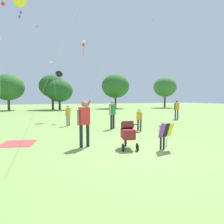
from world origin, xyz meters
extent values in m
plane|color=#75994C|center=(0.00, 0.00, 0.00)|extent=(120.00, 120.00, 0.00)
cylinder|color=brown|center=(-6.60, 27.87, 0.85)|extent=(0.36, 0.36, 1.69)
ellipsoid|color=#2D6628|center=(-6.60, 27.87, 3.60)|extent=(4.77, 4.29, 4.05)
cylinder|color=brown|center=(-0.03, 27.61, 1.09)|extent=(0.36, 0.36, 2.18)
ellipsoid|color=#235623|center=(-0.03, 27.61, 3.93)|extent=(4.37, 3.93, 3.72)
cylinder|color=brown|center=(0.87, 26.03, 0.70)|extent=(0.36, 0.36, 1.41)
ellipsoid|color=#235623|center=(0.87, 26.03, 3.10)|extent=(4.22, 3.80, 3.59)
cylinder|color=brown|center=(11.36, 27.29, 1.05)|extent=(0.36, 0.36, 2.10)
ellipsoid|color=#2D6628|center=(11.36, 27.29, 4.20)|extent=(5.25, 4.73, 4.46)
cylinder|color=brown|center=(21.70, 25.84, 1.15)|extent=(0.36, 0.36, 2.29)
ellipsoid|color=#387033|center=(21.70, 25.84, 4.17)|extent=(4.71, 4.24, 4.00)
cylinder|color=#232328|center=(0.96, -0.31, 0.25)|extent=(0.07, 0.07, 0.51)
cylinder|color=#232328|center=(0.80, -0.34, 0.25)|extent=(0.07, 0.07, 0.51)
cube|color=#2D8C4C|center=(0.88, -0.32, 0.70)|extent=(0.24, 0.17, 0.38)
cylinder|color=beige|center=(1.02, -0.30, 0.67)|extent=(0.05, 0.05, 0.34)
cylinder|color=beige|center=(0.74, -0.35, 0.67)|extent=(0.05, 0.05, 0.34)
sphere|color=beige|center=(0.88, -0.32, 0.97)|extent=(0.13, 0.13, 0.13)
cube|color=yellow|center=(1.12, -0.47, 0.74)|extent=(0.24, 0.21, 0.51)
cube|color=black|center=(0.91, -0.50, 0.74)|extent=(0.24, 0.21, 0.51)
cube|color=purple|center=(0.70, -0.54, 0.74)|extent=(0.24, 0.21, 0.51)
cube|color=white|center=(0.91, -0.52, 0.30)|extent=(0.08, 0.02, 0.36)
cylinder|color=#232328|center=(-1.78, 1.12, 0.44)|extent=(0.13, 0.13, 0.87)
cylinder|color=#232328|center=(-1.51, 1.16, 0.44)|extent=(0.13, 0.13, 0.87)
cube|color=red|center=(-1.64, 1.14, 1.20)|extent=(0.41, 0.29, 0.66)
cylinder|color=#A37556|center=(-1.88, 1.11, 1.16)|extent=(0.09, 0.09, 0.58)
cylinder|color=#A37556|center=(-1.42, 1.32, 1.65)|extent=(0.17, 0.54, 0.41)
sphere|color=#A37556|center=(-1.64, 1.14, 1.67)|extent=(0.23, 0.23, 0.23)
cylinder|color=black|center=(-0.10, 0.70, 0.14)|extent=(0.11, 0.28, 0.28)
cylinder|color=black|center=(-0.56, 0.00, 0.14)|extent=(0.11, 0.28, 0.28)
cylinder|color=black|center=(-0.06, -0.14, 0.14)|extent=(0.11, 0.28, 0.28)
cube|color=maroon|center=(-0.21, 0.30, 0.56)|extent=(0.59, 0.73, 0.36)
cube|color=maroon|center=(-0.17, 0.42, 0.86)|extent=(0.51, 0.51, 0.35)
cylinder|color=black|center=(-0.33, -0.14, 0.96)|extent=(0.48, 0.16, 0.04)
cone|color=yellow|center=(-3.84, 4.18, 6.40)|extent=(0.71, 0.63, 0.47)
cube|color=purple|center=(-3.82, 4.20, 5.86)|extent=(0.09, 0.06, 0.14)
cube|color=purple|center=(-3.87, 4.14, 5.64)|extent=(0.08, 0.06, 0.14)
cylinder|color=silver|center=(-2.62, 2.74, 3.12)|extent=(2.46, 2.90, 6.25)
cylinder|color=silver|center=(-5.13, 7.33, 2.73)|extent=(0.48, 1.51, 5.47)
cone|color=black|center=(-1.27, 10.46, 3.89)|extent=(0.70, 0.60, 0.49)
cube|color=purple|center=(-1.23, 10.47, 3.35)|extent=(0.09, 0.08, 0.14)
cube|color=purple|center=(-1.28, 10.49, 3.13)|extent=(0.08, 0.04, 0.14)
cylinder|color=silver|center=(-1.65, 9.39, 1.87)|extent=(0.76, 2.14, 3.74)
cube|color=white|center=(0.87, 10.60, 6.74)|extent=(0.31, 0.32, 0.24)
cube|color=red|center=(0.87, 10.60, 6.48)|extent=(0.31, 0.32, 0.24)
cube|color=red|center=(0.87, 10.59, 6.12)|extent=(0.08, 0.07, 0.14)
cube|color=red|center=(0.89, 10.58, 5.90)|extent=(0.08, 0.07, 0.14)
cube|color=red|center=(0.83, 10.61, 5.68)|extent=(0.07, 0.06, 0.14)
cylinder|color=silver|center=(1.52, 8.72, 3.24)|extent=(1.32, 3.77, 6.48)
cube|color=pink|center=(12.70, 17.42, 12.98)|extent=(0.18, 0.24, 0.29)
cube|color=white|center=(-0.05, 28.86, 8.08)|extent=(0.58, 0.34, 0.53)
cube|color=red|center=(-6.74, 26.45, 15.42)|extent=(0.63, 0.35, 0.56)
cube|color=pink|center=(-2.38, 23.37, 11.85)|extent=(0.41, 0.24, 0.39)
cylinder|color=#232328|center=(1.20, 4.88, 0.43)|extent=(0.13, 0.13, 0.87)
cylinder|color=#232328|center=(0.98, 4.72, 0.43)|extent=(0.13, 0.13, 0.87)
cube|color=#2D8C4C|center=(1.09, 4.80, 1.19)|extent=(0.45, 0.41, 0.65)
cylinder|color=tan|center=(1.28, 4.94, 1.15)|extent=(0.09, 0.09, 0.58)
cylinder|color=tan|center=(0.90, 4.66, 1.15)|extent=(0.09, 0.09, 0.58)
sphere|color=tan|center=(1.09, 4.80, 1.65)|extent=(0.22, 0.22, 0.22)
cylinder|color=#7F705B|center=(-1.28, 7.01, 0.35)|extent=(0.10, 0.10, 0.70)
cylinder|color=#7F705B|center=(-1.12, 7.16, 0.35)|extent=(0.10, 0.10, 0.70)
cube|color=orange|center=(-1.20, 7.08, 0.96)|extent=(0.35, 0.35, 0.52)
cylinder|color=tan|center=(-1.33, 6.95, 0.93)|extent=(0.08, 0.08, 0.47)
cylinder|color=tan|center=(-1.06, 7.22, 0.93)|extent=(0.08, 0.08, 0.47)
sphere|color=tan|center=(-1.20, 7.08, 1.33)|extent=(0.18, 0.18, 0.18)
cylinder|color=#232328|center=(2.17, 3.56, 0.32)|extent=(0.09, 0.09, 0.64)
cylinder|color=#232328|center=(2.23, 3.37, 0.32)|extent=(0.09, 0.09, 0.64)
cube|color=orange|center=(2.20, 3.47, 0.88)|extent=(0.25, 0.32, 0.48)
cylinder|color=beige|center=(2.15, 3.63, 0.84)|extent=(0.07, 0.07, 0.42)
cylinder|color=beige|center=(2.26, 3.30, 0.84)|extent=(0.07, 0.07, 0.42)
sphere|color=beige|center=(2.20, 3.47, 1.21)|extent=(0.16, 0.16, 0.16)
cylinder|color=#33384C|center=(8.30, 7.45, 0.42)|extent=(0.12, 0.12, 0.84)
cylinder|color=#33384C|center=(8.56, 7.44, 0.42)|extent=(0.12, 0.12, 0.84)
cube|color=orange|center=(8.43, 7.45, 1.15)|extent=(0.37, 0.24, 0.63)
cylinder|color=brown|center=(8.20, 7.45, 1.11)|extent=(0.09, 0.09, 0.56)
cylinder|color=brown|center=(8.66, 7.44, 1.11)|extent=(0.09, 0.09, 0.56)
sphere|color=brown|center=(8.43, 7.45, 1.60)|extent=(0.22, 0.22, 0.22)
cube|color=#CC3D3D|center=(-4.03, 2.77, 0.01)|extent=(1.56, 1.55, 0.02)
camera|label=1|loc=(-3.52, -5.97, 1.87)|focal=30.83mm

